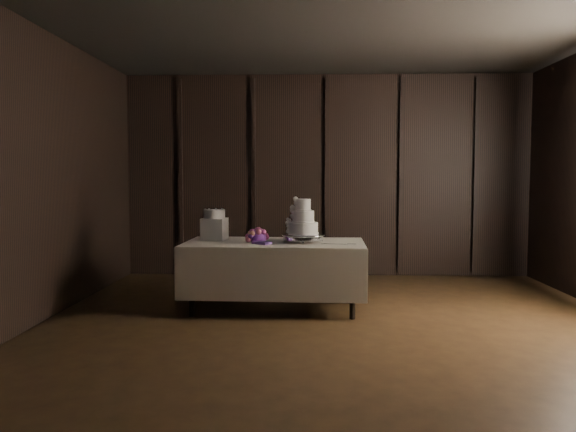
{
  "coord_description": "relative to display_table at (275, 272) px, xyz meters",
  "views": [
    {
      "loc": [
        -0.29,
        -4.93,
        1.48
      ],
      "look_at": [
        -0.51,
        1.27,
        1.05
      ],
      "focal_mm": 35.0,
      "sensor_mm": 36.0,
      "label": 1
    }
  ],
  "objects": [
    {
      "name": "room",
      "position": [
        0.66,
        -1.27,
        1.08
      ],
      "size": [
        6.08,
        7.08,
        3.08
      ],
      "color": "black",
      "rests_on": "ground"
    },
    {
      "name": "bouquet",
      "position": [
        -0.18,
        -0.09,
        0.41
      ],
      "size": [
        0.51,
        0.52,
        0.2
      ],
      "primitive_type": null,
      "rotation": [
        0.0,
        0.0,
        -0.68
      ],
      "color": "#D6597D",
      "rests_on": "display_table"
    },
    {
      "name": "wedding_cake",
      "position": [
        0.29,
        -0.02,
        0.59
      ],
      "size": [
        0.37,
        0.33,
        0.39
      ],
      "rotation": [
        0.0,
        0.0,
        -0.31
      ],
      "color": "white",
      "rests_on": "cake_stand"
    },
    {
      "name": "cake_knife",
      "position": [
        0.65,
        -0.23,
        0.35
      ],
      "size": [
        0.37,
        0.09,
        0.01
      ],
      "primitive_type": "cube",
      "rotation": [
        0.0,
        0.0,
        -0.18
      ],
      "color": "silver",
      "rests_on": "display_table"
    },
    {
      "name": "box_pedestal",
      "position": [
        -0.7,
        0.18,
        0.47
      ],
      "size": [
        0.29,
        0.29,
        0.25
      ],
      "primitive_type": "cube",
      "rotation": [
        0.0,
        0.0,
        -0.14
      ],
      "color": "white",
      "rests_on": "display_table"
    },
    {
      "name": "display_table",
      "position": [
        0.0,
        0.0,
        0.0
      ],
      "size": [
        2.03,
        1.11,
        0.76
      ],
      "rotation": [
        0.0,
        0.0,
        -0.04
      ],
      "color": "beige",
      "rests_on": "ground"
    },
    {
      "name": "cake_stand",
      "position": [
        0.32,
        -0.01,
        0.39
      ],
      "size": [
        0.53,
        0.53,
        0.09
      ],
      "primitive_type": "cylinder",
      "rotation": [
        0.0,
        0.0,
        -0.11
      ],
      "color": "silver",
      "rests_on": "display_table"
    },
    {
      "name": "small_cake",
      "position": [
        -0.7,
        0.18,
        0.64
      ],
      "size": [
        0.27,
        0.27,
        0.1
      ],
      "primitive_type": "cylinder",
      "rotation": [
        0.0,
        0.0,
        0.12
      ],
      "color": "white",
      "rests_on": "box_pedestal"
    }
  ]
}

